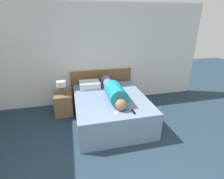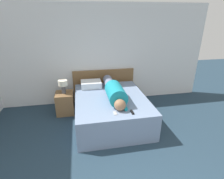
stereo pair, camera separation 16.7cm
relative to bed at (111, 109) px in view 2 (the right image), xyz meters
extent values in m
cube|color=white|center=(-0.23, 1.15, 1.00)|extent=(6.19, 0.06, 2.60)
cube|color=#7589A8|center=(0.00, 0.00, 0.00)|extent=(1.57, 1.91, 0.59)
cube|color=brown|center=(0.00, 1.08, 0.16)|extent=(1.69, 0.04, 0.92)
cube|color=brown|center=(-1.06, 0.57, -0.03)|extent=(0.42, 0.46, 0.54)
cylinder|color=#4C4C51|center=(-1.06, 0.57, 0.34)|extent=(0.10, 0.10, 0.20)
cylinder|color=beige|center=(-1.06, 0.57, 0.51)|extent=(0.22, 0.22, 0.13)
sphere|color=#936B4C|center=(0.07, -0.60, 0.41)|extent=(0.23, 0.23, 0.23)
cylinder|color=teal|center=(0.07, -0.21, 0.48)|extent=(0.37, 0.66, 0.37)
cylinder|color=slate|center=(0.07, 0.51, 0.42)|extent=(0.24, 0.78, 0.24)
cylinder|color=teal|center=(0.18, -0.55, 0.33)|extent=(0.07, 0.22, 0.07)
cube|color=white|center=(-0.38, 0.71, 0.37)|extent=(0.50, 0.39, 0.16)
cube|color=black|center=(0.27, -0.74, 0.31)|extent=(0.04, 0.15, 0.02)
cube|color=#B2B7BC|center=(-0.05, -0.70, 0.30)|extent=(0.06, 0.13, 0.01)
camera|label=1|loc=(-0.79, -3.44, 1.97)|focal=28.00mm
camera|label=2|loc=(-0.63, -3.47, 1.97)|focal=28.00mm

